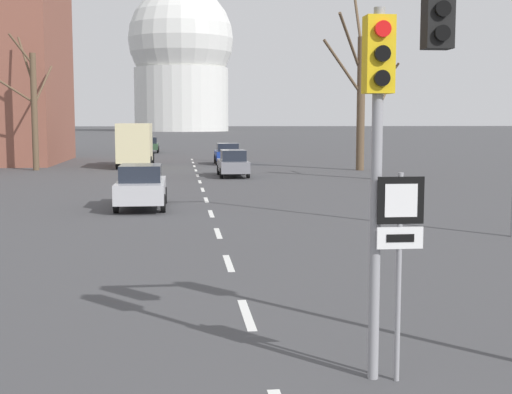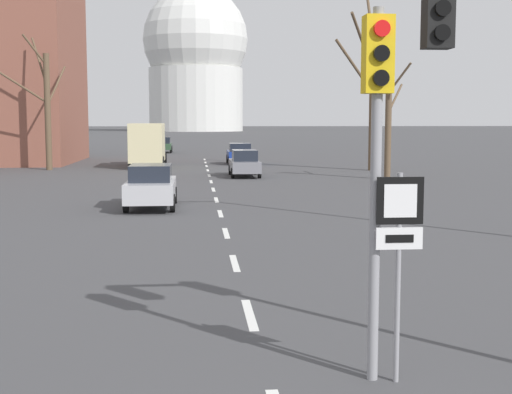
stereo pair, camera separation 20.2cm
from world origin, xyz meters
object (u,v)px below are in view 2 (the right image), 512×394
object	(u,v)px
route_sign_post	(399,240)
delivery_truck	(148,143)
sedan_mid_centre	(151,186)
sedan_far_left	(163,145)
sedan_near_right	(244,163)
sedan_near_left	(240,153)
traffic_signal_centre_tall	(377,123)

from	to	relation	value
route_sign_post	delivery_truck	bearing A→B (deg)	97.70
sedan_mid_centre	delivery_truck	world-z (taller)	delivery_truck
sedan_far_left	delivery_truck	size ratio (longest dim) A/B	0.59
sedan_mid_centre	sedan_far_left	bearing A→B (deg)	91.90
sedan_near_right	sedan_far_left	xyz separation A→B (m)	(-6.25, 32.40, 0.03)
route_sign_post	sedan_near_left	xyz separation A→B (m)	(0.96, 45.94, -1.03)
sedan_near_left	delivery_truck	size ratio (longest dim) A/B	0.53
traffic_signal_centre_tall	sedan_near_right	size ratio (longest dim) A/B	1.04
route_sign_post	delivery_truck	world-z (taller)	delivery_truck
sedan_mid_centre	route_sign_post	bearing A→B (deg)	-77.34
traffic_signal_centre_tall	sedan_far_left	size ratio (longest dim) A/B	1.12
route_sign_post	sedan_far_left	distance (m)	66.53
sedan_near_left	sedan_far_left	bearing A→B (deg)	108.35
sedan_near_left	sedan_near_right	size ratio (longest dim) A/B	0.84
sedan_near_left	delivery_truck	xyz separation A→B (m)	(-6.81, -2.65, 0.87)
delivery_truck	route_sign_post	bearing A→B (deg)	-82.30
route_sign_post	delivery_truck	size ratio (longest dim) A/B	0.38
traffic_signal_centre_tall	sedan_near_right	world-z (taller)	traffic_signal_centre_tall
sedan_near_right	sedan_near_left	bearing A→B (deg)	87.63
traffic_signal_centre_tall	sedan_near_left	xyz separation A→B (m)	(1.24, 45.82, -2.50)
route_sign_post	sedan_near_right	distance (m)	33.89
route_sign_post	sedan_mid_centre	bearing A→B (deg)	102.66
sedan_near_right	sedan_mid_centre	bearing A→B (deg)	-107.20
route_sign_post	sedan_near_right	size ratio (longest dim) A/B	0.59
traffic_signal_centre_tall	sedan_far_left	bearing A→B (deg)	94.76
sedan_near_left	sedan_mid_centre	world-z (taller)	sedan_mid_centre
route_sign_post	sedan_mid_centre	size ratio (longest dim) A/B	0.60
traffic_signal_centre_tall	sedan_near_right	bearing A→B (deg)	88.74
traffic_signal_centre_tall	sedan_near_right	xyz separation A→B (m)	(0.74, 33.75, -2.53)
traffic_signal_centre_tall	route_sign_post	distance (m)	1.50
sedan_mid_centre	sedan_near_right	bearing A→B (deg)	72.80
sedan_far_left	delivery_truck	bearing A→B (deg)	-90.16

